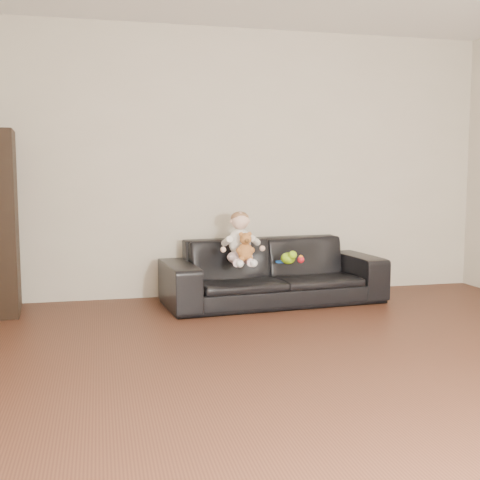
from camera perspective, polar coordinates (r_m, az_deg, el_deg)
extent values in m
plane|color=#49271A|center=(3.58, 11.04, -13.43)|extent=(5.50, 5.50, 0.00)
plane|color=#BFB4A0|center=(5.98, 0.34, 7.25)|extent=(5.00, 0.00, 5.00)
imported|color=black|center=(5.61, 3.17, -2.99)|extent=(2.09, 0.98, 0.59)
ellipsoid|color=silver|center=(5.41, 0.00, -1.64)|extent=(0.28, 0.26, 0.13)
ellipsoid|color=white|center=(5.41, -0.04, -0.17)|extent=(0.24, 0.21, 0.25)
sphere|color=beige|center=(5.37, 0.00, 1.84)|extent=(0.19, 0.19, 0.16)
ellipsoid|color=#8C603F|center=(5.38, -0.02, 2.11)|extent=(0.20, 0.20, 0.11)
cylinder|color=silver|center=(5.25, -0.14, -2.10)|extent=(0.11, 0.21, 0.08)
cylinder|color=silver|center=(5.28, 0.90, -2.06)|extent=(0.11, 0.21, 0.08)
sphere|color=white|center=(5.15, 0.01, -2.26)|extent=(0.08, 0.08, 0.07)
sphere|color=white|center=(5.18, 1.29, -2.22)|extent=(0.08, 0.08, 0.07)
cylinder|color=white|center=(5.32, -1.24, -0.12)|extent=(0.10, 0.18, 0.11)
cylinder|color=white|center=(5.38, 1.42, -0.05)|extent=(0.10, 0.18, 0.11)
ellipsoid|color=#A6642F|center=(5.25, 0.49, -1.10)|extent=(0.17, 0.16, 0.16)
sphere|color=#A6642F|center=(5.22, 0.53, 0.11)|extent=(0.14, 0.14, 0.10)
sphere|color=#A6642F|center=(5.22, 0.11, 0.55)|extent=(0.05, 0.05, 0.04)
sphere|color=#A6642F|center=(5.24, 0.90, 0.57)|extent=(0.05, 0.05, 0.04)
sphere|color=#593819|center=(5.18, 0.65, -0.07)|extent=(0.05, 0.05, 0.04)
ellipsoid|color=#8AC517|center=(5.43, 4.56, -1.75)|extent=(0.18, 0.19, 0.11)
sphere|color=red|center=(5.50, 5.79, -1.87)|extent=(0.07, 0.07, 0.07)
cylinder|color=blue|center=(5.54, 3.91, -2.07)|extent=(0.12, 0.12, 0.01)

